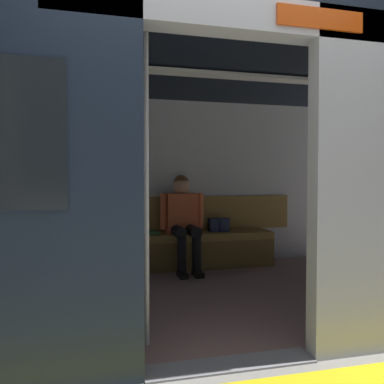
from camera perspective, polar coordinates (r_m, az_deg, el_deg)
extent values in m
plane|color=gray|center=(2.42, 6.08, -25.41)|extent=(60.00, 60.00, 0.00)
cube|color=#ADAFB5|center=(2.66, 27.96, 1.05)|extent=(1.04, 0.12, 2.16)
cube|color=#ADAFB5|center=(2.35, 6.27, 25.74)|extent=(2.08, 0.16, 0.20)
cube|color=#BF3F0C|center=(2.49, 19.54, 24.28)|extent=(0.56, 0.02, 0.12)
cube|color=black|center=(3.65, -1.30, 19.61)|extent=(6.40, 2.90, 0.12)
cube|color=gray|center=(3.64, -1.28, -15.79)|extent=(6.08, 2.74, 0.01)
cube|color=silver|center=(4.82, -4.62, 1.51)|extent=(6.08, 0.10, 2.16)
cube|color=olive|center=(4.78, -4.50, -3.41)|extent=(3.52, 0.06, 0.45)
cube|color=white|center=(3.62, -1.30, 18.26)|extent=(4.48, 0.16, 0.03)
cube|color=gray|center=(2.42, 6.08, -25.29)|extent=(1.04, 0.19, 0.01)
cube|color=olive|center=(4.60, -4.08, -7.01)|extent=(2.73, 0.44, 0.09)
cube|color=brown|center=(4.44, -3.66, -10.24)|extent=(2.73, 0.04, 0.36)
cube|color=#CC5933|center=(4.57, -1.68, -3.33)|extent=(0.39, 0.23, 0.50)
sphere|color=tan|center=(4.56, -1.69, 0.99)|extent=(0.21, 0.21, 0.21)
sphere|color=brown|center=(4.57, -1.71, 1.45)|extent=(0.19, 0.19, 0.19)
cylinder|color=#CC5933|center=(4.60, 1.26, -2.92)|extent=(0.08, 0.08, 0.44)
cylinder|color=#CC5933|center=(4.50, -4.52, -3.04)|extent=(0.08, 0.08, 0.44)
cylinder|color=black|center=(4.43, 0.05, -6.11)|extent=(0.15, 0.40, 0.14)
cylinder|color=black|center=(4.38, -2.24, -6.18)|extent=(0.15, 0.40, 0.14)
cylinder|color=black|center=(4.28, 0.75, -9.82)|extent=(0.10, 0.10, 0.41)
cylinder|color=black|center=(4.24, -1.64, -9.94)|extent=(0.10, 0.10, 0.41)
cube|color=black|center=(4.28, 0.93, -12.74)|extent=(0.11, 0.22, 0.06)
cube|color=black|center=(4.24, -1.48, -12.89)|extent=(0.11, 0.22, 0.06)
cube|color=#262D4C|center=(4.74, 4.19, -5.15)|extent=(0.26, 0.14, 0.17)
cube|color=#1A2035|center=(4.67, 4.47, -5.36)|extent=(0.02, 0.01, 0.14)
cube|color=#33723F|center=(4.57, -6.28, -6.33)|extent=(0.17, 0.23, 0.03)
cylinder|color=silver|center=(2.43, -7.19, 0.96)|extent=(0.04, 0.04, 2.14)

